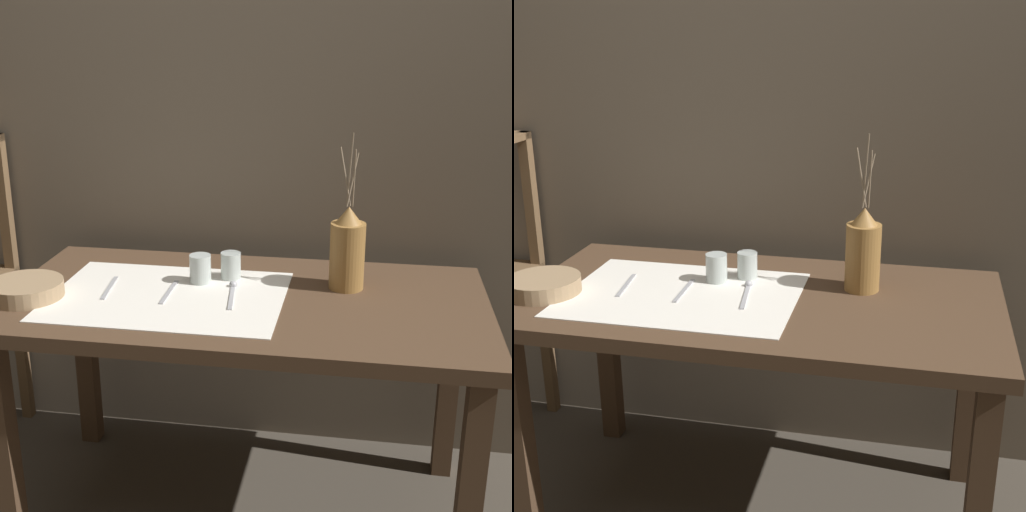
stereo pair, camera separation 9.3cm
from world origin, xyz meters
The scene contains 11 objects.
ground_plane centered at (0.00, 0.00, 0.00)m, with size 12.00×12.00×0.00m, color #473F35.
stone_wall_back centered at (0.00, 0.46, 1.20)m, with size 7.00×0.06×2.40m.
wooden_table centered at (0.00, 0.00, 0.61)m, with size 1.34×0.70×0.70m.
linen_cloth centered at (-0.21, -0.04, 0.70)m, with size 0.64×0.47×0.00m.
pitcher_with_flowers centered at (0.28, 0.11, 0.81)m, with size 0.10×0.10×0.44m.
wooden_bowl centered at (-0.59, -0.11, 0.73)m, with size 0.21×0.21×0.05m.
glass_tumbler_near centered at (-0.14, 0.08, 0.75)m, with size 0.06×0.06×0.08m.
glass_tumbler_far centered at (-0.06, 0.13, 0.74)m, with size 0.06×0.06×0.08m.
knife_center centered at (-0.39, -0.01, 0.71)m, with size 0.03×0.17×0.00m.
fork_inner centered at (-0.21, -0.02, 0.71)m, with size 0.02×0.17×0.00m.
spoon_inner centered at (-0.04, 0.03, 0.71)m, with size 0.04×0.19×0.02m.
Camera 2 is at (0.43, -1.79, 1.44)m, focal length 50.00 mm.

